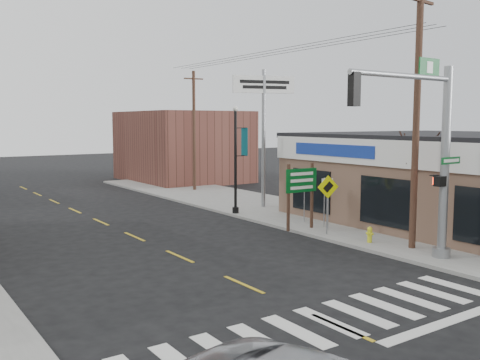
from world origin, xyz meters
TOP-DOWN VIEW (x-y plane):
  - ground at (0.00, 0.00)m, footprint 140.00×140.00m
  - sidewalk_right at (9.00, 13.00)m, footprint 6.00×38.00m
  - center_line at (0.00, 8.00)m, footprint 0.12×56.00m
  - crosswalk at (0.00, 0.40)m, footprint 11.00×2.20m
  - thrift_store at (14.50, 6.00)m, footprint 12.00×14.00m
  - bldg_distant_right at (12.00, 30.00)m, footprint 8.00×10.00m
  - traffic_signal_pole at (6.41, 2.38)m, footprint 5.28×0.39m
  - guide_sign at (6.30, 8.74)m, footprint 1.64×0.14m
  - fire_hydrant at (6.87, 5.33)m, footprint 0.19×0.19m
  - ped_crossing_sign at (6.56, 7.35)m, footprint 0.96×0.07m
  - lamp_post at (6.38, 13.81)m, footprint 0.71×0.56m
  - dance_center_sign at (8.77, 14.72)m, footprint 3.50×0.22m
  - bare_tree at (9.12, 4.89)m, footprint 2.50×2.50m
  - shrub_front at (10.56, 4.14)m, footprint 1.34×1.34m
  - shrub_back at (11.00, 7.34)m, footprint 1.21×1.21m
  - utility_pole_near at (7.50, 3.84)m, footprint 1.66×0.25m
  - utility_pole_far at (9.29, 23.28)m, footprint 1.40×0.21m

SIDE VIEW (x-z plane):
  - ground at x=0.00m, z-range 0.00..0.00m
  - center_line at x=0.00m, z-range 0.00..0.01m
  - crosswalk at x=0.00m, z-range 0.00..0.01m
  - sidewalk_right at x=9.00m, z-range 0.00..0.13m
  - fire_hydrant at x=6.87m, z-range 0.16..0.78m
  - shrub_back at x=11.00m, z-range 0.13..1.04m
  - shrub_front at x=10.56m, z-range 0.13..1.14m
  - ped_crossing_sign at x=6.56m, z-range 0.60..3.07m
  - guide_sign at x=6.30m, z-range 0.55..3.41m
  - thrift_store at x=14.50m, z-range 0.00..4.00m
  - bldg_distant_right at x=12.00m, z-range 0.00..5.60m
  - lamp_post at x=6.38m, z-range 0.57..6.01m
  - bare_tree at x=9.12m, z-range 1.56..6.56m
  - traffic_signal_pole at x=6.41m, z-range 0.76..7.45m
  - utility_pole_far at x=9.29m, z-range 0.23..8.29m
  - utility_pole_near at x=7.50m, z-range 0.25..9.78m
  - dance_center_sign at x=8.77m, z-range 1.95..9.39m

